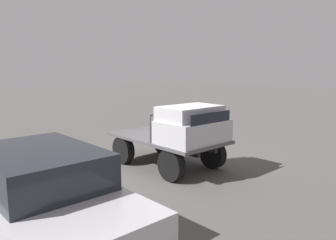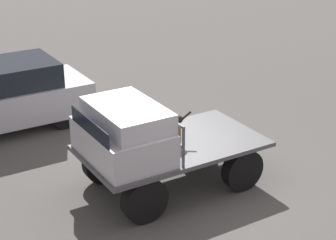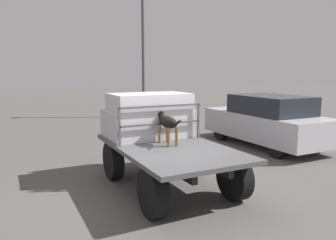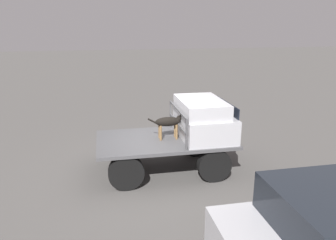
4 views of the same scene
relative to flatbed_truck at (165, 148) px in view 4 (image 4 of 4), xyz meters
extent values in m
plane|color=#514F4C|center=(0.00, 0.00, -0.61)|extent=(80.00, 80.00, 0.00)
cylinder|color=black|center=(1.06, 0.81, -0.20)|extent=(0.82, 0.24, 0.82)
cylinder|color=black|center=(1.06, -0.81, -0.20)|extent=(0.82, 0.24, 0.82)
cylinder|color=black|center=(-1.06, 0.81, -0.20)|extent=(0.82, 0.24, 0.82)
cylinder|color=black|center=(-1.06, -0.81, -0.20)|extent=(0.82, 0.24, 0.82)
cube|color=black|center=(0.00, 0.34, 0.10)|extent=(3.14, 0.10, 0.18)
cube|color=black|center=(0.00, -0.34, 0.10)|extent=(3.14, 0.10, 0.18)
cube|color=#4C4C4F|center=(0.00, 0.00, 0.23)|extent=(3.41, 1.94, 0.08)
cube|color=#B7B7BC|center=(1.03, 0.00, 0.57)|extent=(1.25, 1.82, 0.60)
cube|color=#B7B7BC|center=(0.94, 0.00, 1.05)|extent=(1.07, 1.67, 0.37)
cube|color=black|center=(1.65, 0.00, 0.99)|extent=(0.02, 1.49, 0.28)
cube|color=#4C4C4F|center=(0.33, 0.89, 0.65)|extent=(0.04, 0.04, 0.76)
cube|color=#4C4C4F|center=(0.33, -0.89, 0.65)|extent=(0.04, 0.04, 0.76)
cube|color=#4C4C4F|center=(0.33, 0.00, 1.01)|extent=(0.04, 1.78, 0.04)
cube|color=#4C4C4F|center=(0.33, 0.00, 0.65)|extent=(0.04, 1.78, 0.04)
cylinder|color=brown|center=(0.28, 0.06, 0.45)|extent=(0.06, 0.06, 0.37)
cylinder|color=brown|center=(0.28, -0.12, 0.45)|extent=(0.06, 0.06, 0.37)
cylinder|color=brown|center=(-0.13, 0.06, 0.45)|extent=(0.06, 0.06, 0.37)
cylinder|color=brown|center=(-0.13, -0.12, 0.45)|extent=(0.06, 0.06, 0.37)
ellipsoid|color=black|center=(0.08, -0.03, 0.72)|extent=(0.65, 0.23, 0.23)
sphere|color=brown|center=(0.26, -0.03, 0.68)|extent=(0.11, 0.11, 0.11)
cylinder|color=black|center=(0.35, -0.03, 0.78)|extent=(0.17, 0.13, 0.16)
sphere|color=black|center=(0.46, -0.03, 0.82)|extent=(0.18, 0.18, 0.18)
cone|color=brown|center=(0.54, -0.03, 0.81)|extent=(0.10, 0.10, 0.10)
cone|color=black|center=(0.45, 0.02, 0.90)|extent=(0.06, 0.08, 0.10)
cone|color=black|center=(0.45, -0.08, 0.90)|extent=(0.06, 0.08, 0.10)
cylinder|color=black|center=(-0.30, -0.03, 0.74)|extent=(0.28, 0.04, 0.18)
camera|label=1|loc=(6.90, -6.26, 2.24)|focal=35.00mm
camera|label=2|loc=(5.03, 8.07, 4.79)|focal=60.00mm
camera|label=3|loc=(-5.62, 2.83, 1.73)|focal=35.00mm
camera|label=4|loc=(-1.46, -7.70, 3.09)|focal=35.00mm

